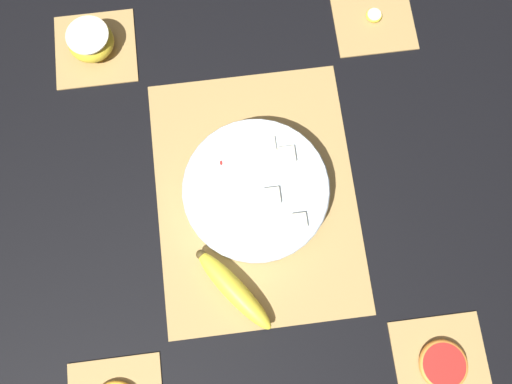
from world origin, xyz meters
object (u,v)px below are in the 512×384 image
(whole_banana, at_px, (234,289))
(grapefruit_slice, at_px, (443,365))
(banana_coin_single, at_px, (374,15))
(fruit_salad_bowl, at_px, (256,191))
(apple_half, at_px, (91,41))

(whole_banana, xyz_separation_m, grapefruit_slice, (0.17, 0.34, -0.01))
(banana_coin_single, bearing_deg, fruit_salad_bowl, -39.88)
(fruit_salad_bowl, bearing_deg, whole_banana, -19.77)
(whole_banana, height_order, apple_half, apple_half)
(fruit_salad_bowl, height_order, grapefruit_slice, fruit_salad_bowl)
(fruit_salad_bowl, relative_size, banana_coin_single, 8.08)
(apple_half, height_order, grapefruit_slice, apple_half)
(fruit_salad_bowl, bearing_deg, banana_coin_single, 140.12)
(whole_banana, relative_size, apple_half, 1.88)
(apple_half, xyz_separation_m, grapefruit_slice, (0.67, 0.56, -0.02))
(banana_coin_single, bearing_deg, apple_half, -90.00)
(whole_banana, bearing_deg, apple_half, -156.33)
(apple_half, distance_m, grapefruit_slice, 0.87)
(whole_banana, bearing_deg, banana_coin_single, 145.88)
(fruit_salad_bowl, height_order, banana_coin_single, fruit_salad_bowl)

